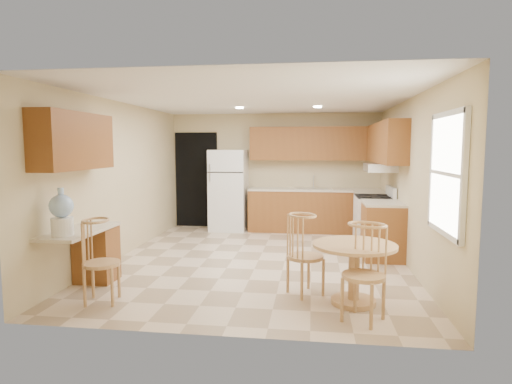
# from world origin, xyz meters

# --- Properties ---
(floor) EXTENTS (5.50, 5.50, 0.00)m
(floor) POSITION_xyz_m (0.00, 0.00, 0.00)
(floor) COLOR beige
(floor) RESTS_ON ground
(ceiling) EXTENTS (4.50, 5.50, 0.02)m
(ceiling) POSITION_xyz_m (0.00, 0.00, 2.50)
(ceiling) COLOR white
(ceiling) RESTS_ON wall_back
(wall_back) EXTENTS (4.50, 0.02, 2.50)m
(wall_back) POSITION_xyz_m (0.00, 2.75, 1.25)
(wall_back) COLOR #D1BB8D
(wall_back) RESTS_ON floor
(wall_front) EXTENTS (4.50, 0.02, 2.50)m
(wall_front) POSITION_xyz_m (0.00, -2.75, 1.25)
(wall_front) COLOR #D1BB8D
(wall_front) RESTS_ON floor
(wall_left) EXTENTS (0.02, 5.50, 2.50)m
(wall_left) POSITION_xyz_m (-2.25, 0.00, 1.25)
(wall_left) COLOR #D1BB8D
(wall_left) RESTS_ON floor
(wall_right) EXTENTS (0.02, 5.50, 2.50)m
(wall_right) POSITION_xyz_m (2.25, 0.00, 1.25)
(wall_right) COLOR #D1BB8D
(wall_right) RESTS_ON floor
(doorway) EXTENTS (0.90, 0.02, 2.10)m
(doorway) POSITION_xyz_m (-1.75, 2.73, 1.05)
(doorway) COLOR black
(doorway) RESTS_ON floor
(base_cab_back) EXTENTS (2.75, 0.60, 0.87)m
(base_cab_back) POSITION_xyz_m (0.88, 2.45, 0.43)
(base_cab_back) COLOR brown
(base_cab_back) RESTS_ON floor
(counter_back) EXTENTS (2.75, 0.63, 0.04)m
(counter_back) POSITION_xyz_m (0.88, 2.45, 0.89)
(counter_back) COLOR beige
(counter_back) RESTS_ON base_cab_back
(base_cab_right_a) EXTENTS (0.60, 0.59, 0.87)m
(base_cab_right_a) POSITION_xyz_m (1.95, 1.85, 0.43)
(base_cab_right_a) COLOR brown
(base_cab_right_a) RESTS_ON floor
(counter_right_a) EXTENTS (0.63, 0.59, 0.04)m
(counter_right_a) POSITION_xyz_m (1.95, 1.85, 0.89)
(counter_right_a) COLOR beige
(counter_right_a) RESTS_ON base_cab_right_a
(base_cab_right_b) EXTENTS (0.60, 0.80, 0.87)m
(base_cab_right_b) POSITION_xyz_m (1.95, 0.40, 0.43)
(base_cab_right_b) COLOR brown
(base_cab_right_b) RESTS_ON floor
(counter_right_b) EXTENTS (0.63, 0.80, 0.04)m
(counter_right_b) POSITION_xyz_m (1.95, 0.40, 0.89)
(counter_right_b) COLOR beige
(counter_right_b) RESTS_ON base_cab_right_b
(upper_cab_back) EXTENTS (2.75, 0.33, 0.70)m
(upper_cab_back) POSITION_xyz_m (0.88, 2.58, 1.85)
(upper_cab_back) COLOR brown
(upper_cab_back) RESTS_ON wall_back
(upper_cab_right) EXTENTS (0.33, 2.42, 0.70)m
(upper_cab_right) POSITION_xyz_m (2.08, 1.21, 1.85)
(upper_cab_right) COLOR brown
(upper_cab_right) RESTS_ON wall_right
(upper_cab_left) EXTENTS (0.33, 1.40, 0.70)m
(upper_cab_left) POSITION_xyz_m (-2.08, -1.60, 1.85)
(upper_cab_left) COLOR brown
(upper_cab_left) RESTS_ON wall_left
(sink) EXTENTS (0.78, 0.44, 0.01)m
(sink) POSITION_xyz_m (0.85, 2.45, 0.91)
(sink) COLOR silver
(sink) RESTS_ON counter_back
(range_hood) EXTENTS (0.50, 0.76, 0.14)m
(range_hood) POSITION_xyz_m (2.00, 1.18, 1.42)
(range_hood) COLOR silver
(range_hood) RESTS_ON upper_cab_right
(desk_pedestal) EXTENTS (0.48, 0.42, 0.72)m
(desk_pedestal) POSITION_xyz_m (-2.00, -1.32, 0.36)
(desk_pedestal) COLOR brown
(desk_pedestal) RESTS_ON floor
(desk_top) EXTENTS (0.50, 1.20, 0.04)m
(desk_top) POSITION_xyz_m (-2.00, -1.70, 0.75)
(desk_top) COLOR beige
(desk_top) RESTS_ON desk_pedestal
(window) EXTENTS (0.06, 1.12, 1.30)m
(window) POSITION_xyz_m (2.23, -1.85, 1.50)
(window) COLOR white
(window) RESTS_ON wall_right
(can_light_a) EXTENTS (0.14, 0.14, 0.02)m
(can_light_a) POSITION_xyz_m (-0.50, 1.20, 2.48)
(can_light_a) COLOR white
(can_light_a) RESTS_ON ceiling
(can_light_b) EXTENTS (0.14, 0.14, 0.02)m
(can_light_b) POSITION_xyz_m (0.90, 1.20, 2.48)
(can_light_b) COLOR white
(can_light_b) RESTS_ON ceiling
(refrigerator) EXTENTS (0.76, 0.74, 1.72)m
(refrigerator) POSITION_xyz_m (-0.95, 2.40, 0.86)
(refrigerator) COLOR white
(refrigerator) RESTS_ON floor
(stove) EXTENTS (0.65, 0.76, 1.09)m
(stove) POSITION_xyz_m (1.92, 1.18, 0.47)
(stove) COLOR white
(stove) RESTS_ON floor
(dining_table) EXTENTS (0.94, 0.94, 0.70)m
(dining_table) POSITION_xyz_m (1.31, -1.72, 0.46)
(dining_table) COLOR tan
(dining_table) RESTS_ON floor
(chair_table_a) EXTENTS (0.43, 0.54, 0.97)m
(chair_table_a) POSITION_xyz_m (0.76, -1.57, 0.59)
(chair_table_a) COLOR tan
(chair_table_a) RESTS_ON floor
(chair_table_b) EXTENTS (0.44, 0.51, 0.99)m
(chair_table_b) POSITION_xyz_m (1.36, -2.29, 0.60)
(chair_table_b) COLOR tan
(chair_table_b) RESTS_ON floor
(chair_desk) EXTENTS (0.42, 0.55, 0.95)m
(chair_desk) POSITION_xyz_m (-1.55, -2.14, 0.58)
(chair_desk) COLOR tan
(chair_desk) RESTS_ON floor
(water_crock) EXTENTS (0.27, 0.27, 0.55)m
(water_crock) POSITION_xyz_m (-2.00, -2.07, 1.02)
(water_crock) COLOR white
(water_crock) RESTS_ON desk_top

